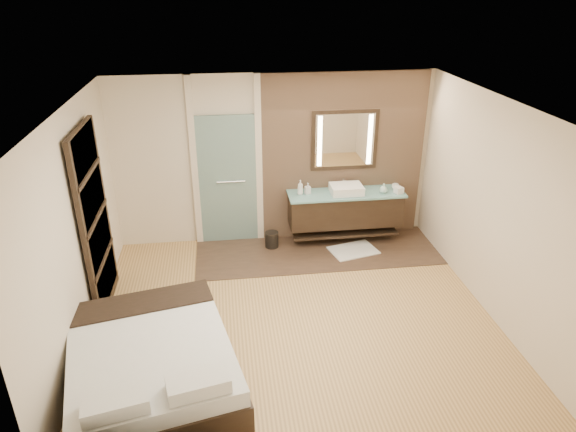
{
  "coord_description": "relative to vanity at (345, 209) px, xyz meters",
  "views": [
    {
      "loc": [
        -0.81,
        -5.42,
        3.96
      ],
      "look_at": [
        -0.0,
        0.6,
        1.13
      ],
      "focal_mm": 32.0,
      "sensor_mm": 36.0,
      "label": 1
    }
  ],
  "objects": [
    {
      "name": "shoji_partition",
      "position": [
        -3.53,
        -1.32,
        0.63
      ],
      "size": [
        0.06,
        1.2,
        2.4
      ],
      "color": "black",
      "rests_on": "floor"
    },
    {
      "name": "soap_bottle_c",
      "position": [
        0.58,
        -0.1,
        0.36
      ],
      "size": [
        0.14,
        0.14,
        0.16
      ],
      "primitive_type": "imported",
      "rotation": [
        0.0,
        0.0,
        0.13
      ],
      "color": "#A4CFC6",
      "rests_on": "vanity"
    },
    {
      "name": "cup",
      "position": [
        0.82,
        0.04,
        0.33
      ],
      "size": [
        0.13,
        0.13,
        0.09
      ],
      "primitive_type": "imported",
      "rotation": [
        0.0,
        0.0,
        -0.17
      ],
      "color": "white",
      "rests_on": "vanity"
    },
    {
      "name": "waste_bin",
      "position": [
        -1.2,
        -0.07,
        -0.45
      ],
      "size": [
        0.26,
        0.26,
        0.27
      ],
      "primitive_type": "cylinder",
      "rotation": [
        0.0,
        0.0,
        0.26
      ],
      "color": "black",
      "rests_on": "floor"
    },
    {
      "name": "tissue_box",
      "position": [
        0.82,
        -0.14,
        0.33
      ],
      "size": [
        0.15,
        0.15,
        0.1
      ],
      "primitive_type": "cube",
      "rotation": [
        0.0,
        0.0,
        0.32
      ],
      "color": "silver",
      "rests_on": "vanity"
    },
    {
      "name": "floor",
      "position": [
        -1.1,
        -1.92,
        -0.58
      ],
      "size": [
        5.0,
        5.0,
        0.0
      ],
      "primitive_type": "plane",
      "color": "#9A7040",
      "rests_on": "ground"
    },
    {
      "name": "frosted_door",
      "position": [
        -1.85,
        0.28,
        0.56
      ],
      "size": [
        1.1,
        0.12,
        2.7
      ],
      "color": "#A7D3CC",
      "rests_on": "floor"
    },
    {
      "name": "tile_strip",
      "position": [
        -0.5,
        -0.32,
        -0.57
      ],
      "size": [
        3.8,
        1.3,
        0.01
      ],
      "primitive_type": "cube",
      "color": "#39271F",
      "rests_on": "floor"
    },
    {
      "name": "soap_bottle_b",
      "position": [
        -0.61,
        0.03,
        0.37
      ],
      "size": [
        0.1,
        0.1,
        0.18
      ],
      "primitive_type": "imported",
      "rotation": [
        0.0,
        0.0,
        0.26
      ],
      "color": "#B2B2B2",
      "rests_on": "vanity"
    },
    {
      "name": "bath_mat",
      "position": [
        0.07,
        -0.38,
        -0.56
      ],
      "size": [
        0.82,
        0.66,
        0.02
      ],
      "primitive_type": "cube",
      "rotation": [
        0.0,
        0.0,
        0.25
      ],
      "color": "silver",
      "rests_on": "floor"
    },
    {
      "name": "mirror_unit",
      "position": [
        0.0,
        0.24,
        1.07
      ],
      "size": [
        1.06,
        0.04,
        0.96
      ],
      "color": "black",
      "rests_on": "stone_wall"
    },
    {
      "name": "soap_bottle_a",
      "position": [
        -0.73,
        0.03,
        0.4
      ],
      "size": [
        0.09,
        0.09,
        0.23
      ],
      "primitive_type": "imported",
      "rotation": [
        0.0,
        0.0,
        0.04
      ],
      "color": "silver",
      "rests_on": "vanity"
    },
    {
      "name": "vanity",
      "position": [
        0.0,
        0.0,
        0.0
      ],
      "size": [
        1.85,
        0.55,
        0.88
      ],
      "color": "black",
      "rests_on": "stone_wall"
    },
    {
      "name": "stone_wall",
      "position": [
        0.0,
        0.29,
        0.77
      ],
      "size": [
        2.6,
        0.08,
        2.7
      ],
      "primitive_type": "cube",
      "color": "tan",
      "rests_on": "floor"
    },
    {
      "name": "bed",
      "position": [
        -2.75,
        -3.08,
        -0.26
      ],
      "size": [
        1.99,
        2.3,
        0.77
      ],
      "rotation": [
        0.0,
        0.0,
        0.21
      ],
      "color": "black",
      "rests_on": "floor"
    }
  ]
}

